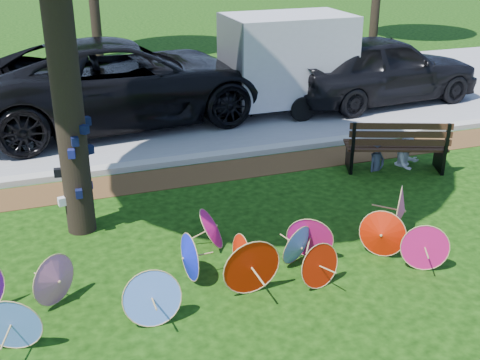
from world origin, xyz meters
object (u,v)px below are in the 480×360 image
object	(u,v)px
cargo_trailer	(288,58)
person_right	(410,136)
black_van	(123,82)
dark_pickup	(381,69)
park_bench	(395,144)
parasol_pile	(235,257)
person_left	(378,144)

from	to	relation	value
cargo_trailer	person_right	size ratio (longest dim) A/B	2.48
black_van	dark_pickup	bearing A→B (deg)	-99.86
black_van	person_right	xyz separation A→B (m)	(4.85, -4.72, -0.39)
park_bench	dark_pickup	bearing A→B (deg)	82.77
parasol_pile	person_right	size ratio (longest dim) A/B	5.56
black_van	dark_pickup	distance (m)	6.79
black_van	parasol_pile	bearing A→B (deg)	175.90
cargo_trailer	person_left	world-z (taller)	cargo_trailer
parasol_pile	person_left	distance (m)	4.85
park_bench	person_right	xyz separation A→B (m)	(0.35, 0.05, 0.10)
dark_pickup	person_right	xyz separation A→B (m)	(-1.92, -4.24, -0.31)
parasol_pile	person_left	bearing A→B (deg)	35.90
dark_pickup	park_bench	world-z (taller)	dark_pickup
park_bench	person_left	size ratio (longest dim) A/B	1.83
black_van	person_left	xyz separation A→B (m)	(4.15, -4.72, -0.46)
parasol_pile	cargo_trailer	size ratio (longest dim) A/B	2.25
dark_pickup	person_right	distance (m)	4.67
dark_pickup	person_right	bearing A→B (deg)	151.11
parasol_pile	person_left	world-z (taller)	person_left
parasol_pile	dark_pickup	size ratio (longest dim) A/B	1.27
park_bench	person_left	distance (m)	0.35
cargo_trailer	park_bench	size ratio (longest dim) A/B	1.54
black_van	dark_pickup	xyz separation A→B (m)	(6.77, -0.48, -0.09)
park_bench	person_right	distance (m)	0.37
person_right	person_left	bearing A→B (deg)	168.10
parasol_pile	person_right	distance (m)	5.43
black_van	park_bench	size ratio (longest dim) A/B	3.66
park_bench	person_right	size ratio (longest dim) A/B	1.61
dark_pickup	park_bench	distance (m)	4.87
person_left	person_right	distance (m)	0.70
person_left	person_right	bearing A→B (deg)	-17.98
dark_pickup	park_bench	bearing A→B (deg)	147.59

